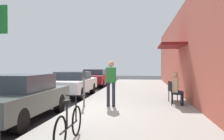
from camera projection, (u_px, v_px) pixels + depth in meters
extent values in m
plane|color=#2D2D30|center=(66.00, 114.00, 8.23)|extent=(60.00, 60.00, 0.00)
cube|color=#9E9B93|center=(134.00, 104.00, 9.93)|extent=(4.50, 32.00, 0.12)
cube|color=#BC5442|center=(194.00, 50.00, 9.57)|extent=(0.30, 32.00, 4.57)
cube|color=maroon|center=(171.00, 46.00, 11.60)|extent=(1.10, 2.80, 0.12)
cube|color=#47514C|center=(18.00, 100.00, 7.22)|extent=(1.80, 4.40, 0.57)
cube|color=#333D47|center=(20.00, 82.00, 7.36)|extent=(1.48, 2.11, 0.50)
cylinder|color=black|center=(59.00, 103.00, 8.48)|extent=(0.22, 0.64, 0.64)
cylinder|color=black|center=(17.00, 102.00, 8.68)|extent=(0.22, 0.64, 0.64)
cylinder|color=black|center=(20.00, 121.00, 5.77)|extent=(0.22, 0.64, 0.64)
cube|color=silver|center=(72.00, 85.00, 12.77)|extent=(1.80, 4.40, 0.59)
cube|color=#333D47|center=(73.00, 75.00, 12.91)|extent=(1.48, 2.11, 0.41)
cylinder|color=black|center=(92.00, 88.00, 14.03)|extent=(0.22, 0.64, 0.64)
cylinder|color=black|center=(66.00, 88.00, 14.23)|extent=(0.22, 0.64, 0.64)
cylinder|color=black|center=(80.00, 94.00, 11.32)|extent=(0.22, 0.64, 0.64)
cylinder|color=black|center=(48.00, 93.00, 11.53)|extent=(0.22, 0.64, 0.64)
cube|color=maroon|center=(95.00, 79.00, 18.82)|extent=(1.80, 4.40, 0.58)
cube|color=#333D47|center=(96.00, 72.00, 18.96)|extent=(1.48, 2.11, 0.44)
cylinder|color=black|center=(108.00, 81.00, 20.08)|extent=(0.22, 0.64, 0.64)
cylinder|color=black|center=(89.00, 81.00, 20.28)|extent=(0.22, 0.64, 0.64)
cylinder|color=black|center=(102.00, 84.00, 17.37)|extent=(0.22, 0.64, 0.64)
cylinder|color=black|center=(81.00, 84.00, 17.58)|extent=(0.22, 0.64, 0.64)
cylinder|color=slate|center=(84.00, 92.00, 8.92)|extent=(0.07, 0.07, 1.10)
cube|color=#383D42|center=(84.00, 74.00, 8.91)|extent=(0.12, 0.10, 0.22)
torus|color=black|center=(77.00, 121.00, 5.26)|extent=(0.04, 0.66, 0.66)
torus|color=black|center=(60.00, 134.00, 4.22)|extent=(0.04, 0.66, 0.66)
cylinder|color=black|center=(69.00, 127.00, 4.74)|extent=(0.04, 1.05, 0.04)
cylinder|color=black|center=(67.00, 116.00, 4.58)|extent=(0.04, 0.04, 0.50)
cube|color=black|center=(67.00, 102.00, 4.58)|extent=(0.10, 0.20, 0.06)
cylinder|color=black|center=(76.00, 108.00, 5.20)|extent=(0.03, 0.03, 0.56)
cylinder|color=black|center=(76.00, 95.00, 5.20)|extent=(0.46, 0.03, 0.03)
cylinder|color=black|center=(183.00, 99.00, 9.46)|extent=(0.04, 0.04, 0.45)
cylinder|color=black|center=(182.00, 100.00, 9.10)|extent=(0.04, 0.04, 0.45)
cylinder|color=black|center=(173.00, 98.00, 9.59)|extent=(0.04, 0.04, 0.45)
cylinder|color=black|center=(172.00, 100.00, 9.23)|extent=(0.04, 0.04, 0.45)
cube|color=black|center=(177.00, 93.00, 9.34)|extent=(0.52, 0.52, 0.03)
cube|color=black|center=(172.00, 88.00, 9.40)|extent=(0.12, 0.44, 0.40)
cylinder|color=#232838|center=(182.00, 99.00, 9.38)|extent=(0.11, 0.11, 0.47)
cylinder|color=#232838|center=(179.00, 93.00, 9.42)|extent=(0.38, 0.21, 0.14)
cylinder|color=#232838|center=(182.00, 99.00, 9.19)|extent=(0.11, 0.11, 0.47)
cylinder|color=#232838|center=(178.00, 93.00, 9.23)|extent=(0.38, 0.21, 0.14)
cube|color=#CCB28C|center=(175.00, 85.00, 9.36)|extent=(0.29, 0.40, 0.56)
sphere|color=tan|center=(175.00, 75.00, 9.35)|extent=(0.22, 0.22, 0.22)
cylinder|color=black|center=(177.00, 96.00, 10.30)|extent=(0.04, 0.04, 0.45)
cylinder|color=black|center=(181.00, 97.00, 9.93)|extent=(0.04, 0.04, 0.45)
cylinder|color=black|center=(169.00, 96.00, 10.26)|extent=(0.04, 0.04, 0.45)
cylinder|color=black|center=(172.00, 97.00, 9.89)|extent=(0.04, 0.04, 0.45)
cube|color=black|center=(175.00, 91.00, 10.09)|extent=(0.53, 0.53, 0.03)
cube|color=black|center=(170.00, 86.00, 10.07)|extent=(0.13, 0.44, 0.40)
cylinder|color=#232838|center=(108.00, 94.00, 8.97)|extent=(0.12, 0.12, 0.90)
cylinder|color=#232838|center=(114.00, 95.00, 8.94)|extent=(0.12, 0.12, 0.90)
cube|color=#267233|center=(111.00, 75.00, 8.94)|extent=(0.36, 0.22, 0.56)
sphere|color=tan|center=(111.00, 64.00, 8.93)|extent=(0.22, 0.22, 0.22)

